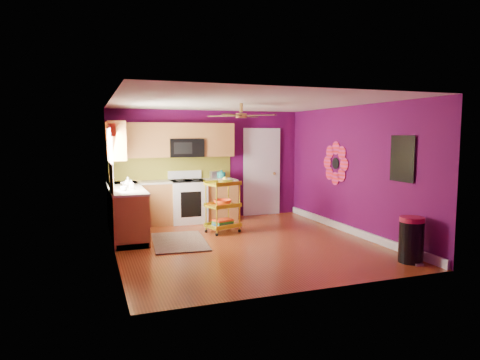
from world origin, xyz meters
name	(u,v)px	position (x,y,z in m)	size (l,w,h in m)	color
ground	(245,243)	(0.00, 0.00, 0.00)	(5.00, 5.00, 0.00)	maroon
room_envelope	(247,152)	(0.03, 0.00, 1.63)	(4.54, 5.04, 2.52)	#550946
lower_cabinets	(154,207)	(-1.35, 1.82, 0.43)	(2.81, 2.31, 0.94)	#945A28
electric_range	(188,201)	(-0.55, 2.17, 0.48)	(0.76, 0.66, 1.13)	white
upper_cabinetry	(155,141)	(-1.24, 2.17, 1.80)	(2.80, 2.30, 1.26)	#945A28
left_window	(110,146)	(-2.22, 1.05, 1.74)	(0.08, 1.35, 1.08)	white
panel_door	(262,173)	(1.35, 2.47, 1.02)	(0.95, 0.11, 2.15)	white
right_wall_art	(363,161)	(2.23, -0.34, 1.44)	(0.04, 2.74, 1.04)	black
ceiling_fan	(241,115)	(0.00, 0.20, 2.29)	(1.01, 1.01, 0.26)	#BF8C3F
shag_rug	(179,242)	(-1.10, 0.45, 0.01)	(0.93, 1.52, 0.02)	black
rolling_cart	(223,204)	(-0.12, 0.93, 0.57)	(0.72, 0.61, 1.11)	yellow
trash_can	(411,240)	(1.97, -1.96, 0.35)	(0.43, 0.44, 0.70)	black
teal_kettle	(221,175)	(0.23, 2.14, 1.02)	(0.18, 0.18, 0.21)	#139084
toaster	(215,175)	(0.11, 2.23, 1.03)	(0.22, 0.15, 0.18)	beige
soap_bottle_a	(131,185)	(-1.87, 0.98, 1.03)	(0.08, 0.08, 0.17)	#EA3F72
soap_bottle_b	(128,181)	(-1.89, 1.50, 1.03)	(0.14, 0.14, 0.18)	white
counter_dish	(126,184)	(-1.90, 1.67, 0.97)	(0.25, 0.25, 0.06)	white
counter_cup	(124,188)	(-2.02, 0.77, 0.98)	(0.11, 0.11, 0.09)	white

